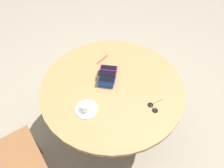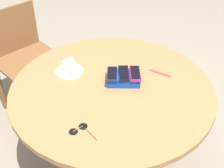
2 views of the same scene
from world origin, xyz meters
The scene contains 10 objects.
round_table centered at (0.00, 0.00, 0.64)m, with size 1.10×1.10×0.73m.
phone_box centered at (-0.06, -0.05, 0.75)m, with size 0.18×0.12×0.05m.
phone_magenta centered at (-0.12, -0.05, 0.78)m, with size 0.06×0.14×0.01m.
phone_black centered at (-0.06, -0.05, 0.78)m, with size 0.06×0.14×0.01m.
phone_navy centered at (0.00, -0.04, 0.78)m, with size 0.06×0.13×0.01m.
saucer centered at (0.25, -0.13, 0.73)m, with size 0.16×0.16×0.01m, color white.
coffee_cup centered at (0.25, -0.13, 0.76)m, with size 0.07×0.10×0.06m.
lanyard_strap centered at (-0.27, -0.14, 0.73)m, with size 0.13×0.02×0.00m, color red.
sunglasses centered at (0.14, 0.32, 0.73)m, with size 0.13×0.10×0.01m.
chair_near_window centered at (0.68, -0.67, 0.46)m, with size 0.63×0.63×0.83m.
Camera 2 is at (-0.05, 1.32, 1.75)m, focal length 50.00 mm.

